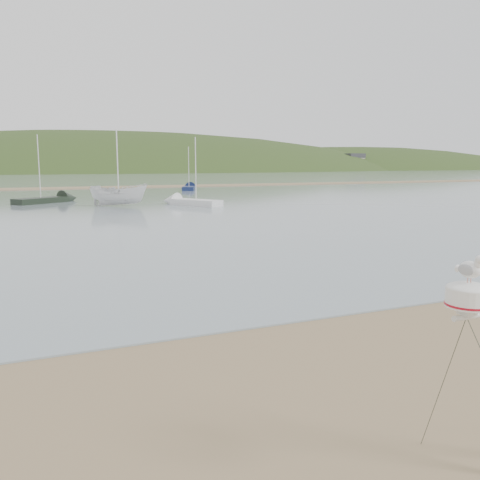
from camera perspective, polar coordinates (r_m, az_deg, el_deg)
name	(u,v)px	position (r m, az deg, el deg)	size (l,w,h in m)	color
ground	(73,479)	(6.74, -18.24, -24.11)	(560.00, 560.00, 0.00)	#7E6748
water	(21,177)	(137.73, -23.41, 6.46)	(560.00, 256.00, 0.04)	gray
sandbar	(23,189)	(75.77, -23.21, 5.29)	(560.00, 7.00, 0.07)	#7E6748
hill_ridge	(67,215)	(242.54, -18.86, 2.68)	(620.00, 180.00, 80.00)	#243716
far_cottages	(28,162)	(201.71, -22.69, 8.11)	(294.40, 6.30, 8.00)	beige
boat_white	(118,177)	(43.33, -13.54, 6.89)	(1.81, 1.86, 4.81)	silver
sailboat_blue_far	(190,187)	(69.30, -5.65, 5.89)	(3.72, 6.29, 6.17)	#131E45
sailboat_dark_mid	(56,199)	(49.74, -19.92, 4.34)	(6.27, 5.17, 6.57)	black
sailboat_white_near	(183,202)	(44.11, -6.46, 4.31)	(4.42, 6.11, 6.19)	silver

